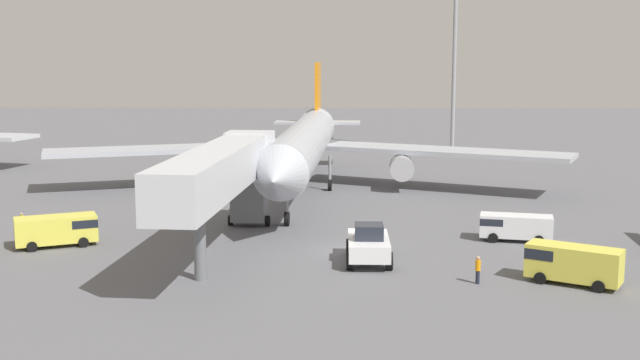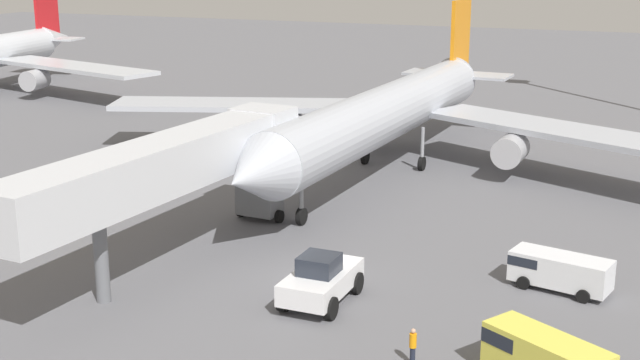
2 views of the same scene
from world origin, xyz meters
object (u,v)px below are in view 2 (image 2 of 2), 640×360
at_px(jet_bridge, 179,166).
at_px(ground_crew_worker_foreground, 23,193).
at_px(pushback_tug, 321,280).
at_px(service_van_outer_right, 34,208).
at_px(service_van_near_right, 558,269).
at_px(ground_crew_worker_midground, 413,345).
at_px(airplane_at_gate, 392,111).
at_px(service_van_near_left, 543,358).

relative_size(jet_bridge, ground_crew_worker_foreground, 14.39).
bearing_deg(pushback_tug, service_van_outer_right, 168.84).
bearing_deg(jet_bridge, ground_crew_worker_foreground, 162.05).
bearing_deg(pushback_tug, service_van_near_right, 30.21).
height_order(jet_bridge, service_van_outer_right, jet_bridge).
xyz_separation_m(pushback_tug, ground_crew_worker_foreground, (-24.66, 7.50, -0.31)).
relative_size(pushback_tug, service_van_near_right, 1.01).
distance_m(ground_crew_worker_foreground, ground_crew_worker_midground, 32.87).
height_order(jet_bridge, ground_crew_worker_midground, jet_bridge).
bearing_deg(airplane_at_gate, service_van_near_right, -53.12).
distance_m(jet_bridge, ground_crew_worker_foreground, 16.78).
relative_size(pushback_tug, ground_crew_worker_midground, 3.27).
xyz_separation_m(service_van_near_left, service_van_near_right, (-0.78, 10.50, -0.19)).
height_order(service_van_near_left, service_van_outer_right, service_van_near_left).
relative_size(pushback_tug, service_van_near_left, 0.98).
relative_size(jet_bridge, ground_crew_worker_midground, 14.49).
xyz_separation_m(jet_bridge, service_van_near_right, (19.67, 3.53, -4.32)).
distance_m(jet_bridge, ground_crew_worker_midground, 17.38).
bearing_deg(ground_crew_worker_foreground, service_van_outer_right, -41.33).
distance_m(pushback_tug, service_van_near_right, 12.02).
relative_size(service_van_outer_right, ground_crew_worker_foreground, 3.52).
height_order(pushback_tug, ground_crew_worker_midground, pushback_tug).
xyz_separation_m(airplane_at_gate, ground_crew_worker_midground, (10.82, -30.90, -3.70)).
height_order(airplane_at_gate, ground_crew_worker_foreground, airplane_at_gate).
height_order(service_van_near_left, service_van_near_right, service_van_near_left).
bearing_deg(pushback_tug, ground_crew_worker_midground, -37.19).
bearing_deg(service_van_outer_right, service_van_near_left, -14.98).
bearing_deg(service_van_near_right, airplane_at_gate, 126.88).
distance_m(airplane_at_gate, ground_crew_worker_midground, 32.95).
bearing_deg(service_van_near_right, ground_crew_worker_foreground, 177.63).
bearing_deg(ground_crew_worker_midground, pushback_tug, 142.81).
xyz_separation_m(airplane_at_gate, service_van_outer_right, (-15.92, -22.29, -3.37)).
distance_m(service_van_near_left, service_van_outer_right, 33.09).
xyz_separation_m(pushback_tug, service_van_outer_right, (-20.80, 4.10, 0.01)).
height_order(airplane_at_gate, pushback_tug, airplane_at_gate).
height_order(jet_bridge, service_van_near_left, jet_bridge).
distance_m(jet_bridge, service_van_near_right, 20.45).
bearing_deg(service_van_outer_right, ground_crew_worker_midground, -17.86).
distance_m(pushback_tug, service_van_outer_right, 21.20).
bearing_deg(service_van_near_right, pushback_tug, -149.79).
bearing_deg(service_van_near_left, airplane_at_gate, 117.49).
bearing_deg(service_van_near_right, service_van_outer_right, -176.43).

